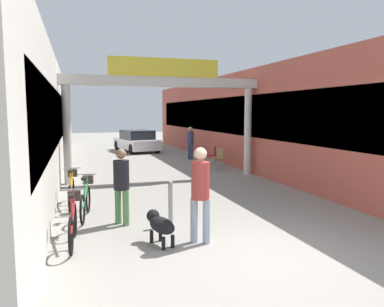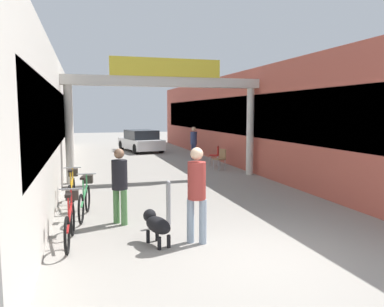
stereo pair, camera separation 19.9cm
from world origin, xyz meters
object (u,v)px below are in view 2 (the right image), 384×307
pedestrian_carrying_crate (194,141)px  bicycle_orange_third (72,189)px  bicycle_green_second (85,198)px  cafe_chair_red_farther (216,154)px  pedestrian_with_dog (197,188)px  parked_car_white (141,141)px  bicycle_red_nearest (70,220)px  cafe_chair_wood_nearer (221,157)px  pedestrian_companion (120,181)px  dog_on_leash (156,224)px  bollard_post_metal (168,203)px

pedestrian_carrying_crate → bicycle_orange_third: 10.17m
pedestrian_carrying_crate → bicycle_green_second: bearing=-119.9°
bicycle_green_second → cafe_chair_red_farther: bicycle_green_second is taller
pedestrian_with_dog → pedestrian_carrying_crate: (3.47, 11.96, -0.08)m
pedestrian_with_dog → parked_car_white: (1.43, 16.72, -0.40)m
bicycle_red_nearest → cafe_chair_wood_nearer: (5.84, 7.53, 0.10)m
pedestrian_with_dog → pedestrian_companion: bearing=128.1°
bicycle_red_nearest → bicycle_orange_third: 2.92m
dog_on_leash → bicycle_red_nearest: (-1.54, 0.56, 0.05)m
pedestrian_companion → bicycle_orange_third: 2.33m
bollard_post_metal → cafe_chair_red_farther: size_ratio=1.11×
pedestrian_carrying_crate → bicycle_green_second: pedestrian_carrying_crate is taller
pedestrian_companion → pedestrian_carrying_crate: (4.73, 10.35, 0.01)m
pedestrian_carrying_crate → parked_car_white: 5.19m
bollard_post_metal → pedestrian_companion: bearing=158.0°
parked_car_white → bicycle_red_nearest: bearing=-103.0°
bollard_post_metal → cafe_chair_wood_nearer: size_ratio=1.11×
pedestrian_with_dog → dog_on_leash: (-0.74, 0.14, -0.66)m
pedestrian_companion → cafe_chair_red_farther: bearing=57.3°
bicycle_orange_third → bicycle_green_second: bearing=-74.3°
bicycle_orange_third → bicycle_red_nearest: bearing=-89.0°
dog_on_leash → cafe_chair_red_farther: size_ratio=0.97×
bicycle_green_second → parked_car_white: (3.42, 14.27, 0.21)m
pedestrian_with_dog → bicycle_orange_third: bearing=122.7°
bicycle_green_second → bicycle_orange_third: bearing=105.7°
pedestrian_with_dog → bicycle_orange_third: pedestrian_with_dog is taller
pedestrian_with_dog → dog_on_leash: bearing=169.0°
bicycle_orange_third → pedestrian_companion: bearing=-62.1°
dog_on_leash → pedestrian_carrying_crate: bearing=70.4°
pedestrian_carrying_crate → dog_on_leash: (-4.20, -11.82, -0.58)m
pedestrian_carrying_crate → cafe_chair_red_farther: 2.50m
pedestrian_with_dog → cafe_chair_wood_nearer: (3.57, 8.23, -0.50)m
bicycle_red_nearest → parked_car_white: (3.70, 16.02, 0.21)m
dog_on_leash → cafe_chair_red_farther: 10.42m
cafe_chair_wood_nearer → parked_car_white: (-2.14, 8.49, 0.10)m
pedestrian_carrying_crate → dog_on_leash: size_ratio=1.94×
pedestrian_carrying_crate → dog_on_leash: pedestrian_carrying_crate is taller
pedestrian_companion → bicycle_red_nearest: pedestrian_companion is taller
pedestrian_carrying_crate → bollard_post_metal: bearing=-109.2°
bicycle_green_second → cafe_chair_wood_nearer: bearing=46.0°
pedestrian_with_dog → bicycle_orange_third: (-2.32, 3.61, -0.61)m
bicycle_red_nearest → bicycle_green_second: bearing=81.1°
bollard_post_metal → cafe_chair_wood_nearer: bearing=61.3°
pedestrian_carrying_crate → cafe_chair_wood_nearer: 3.76m
bollard_post_metal → cafe_chair_red_farther: 9.25m
pedestrian_carrying_crate → bicycle_green_second: size_ratio=1.00×
cafe_chair_wood_nearer → parked_car_white: 8.76m
bicycle_red_nearest → cafe_chair_wood_nearer: 9.53m
bicycle_red_nearest → bicycle_green_second: same height
pedestrian_with_dog → dog_on_leash: 1.00m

